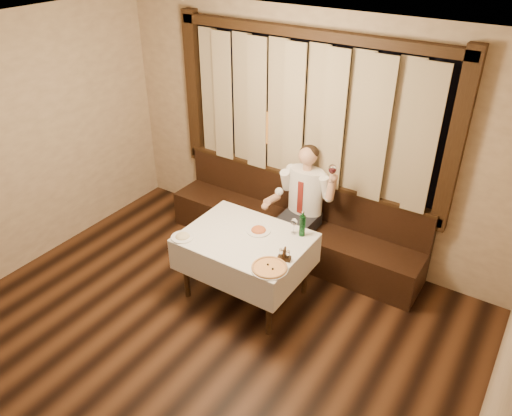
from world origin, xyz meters
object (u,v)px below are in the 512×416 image
Objects in this scene: pizza at (269,268)px; pasta_red at (259,229)px; green_bottle at (302,225)px; seated_man at (303,197)px; banquette at (293,227)px; dining_table at (245,245)px; pasta_cream at (182,235)px; cruet_caddy at (284,256)px.

pizza is 1.41× the size of pasta_red.
seated_man is at bearing 117.54° from green_bottle.
banquette is 11.19× the size of green_bottle.
dining_table is at bearing -144.13° from green_bottle.
pizza is 1.30m from seated_man.
banquette is 0.99m from pasta_red.
pasta_cream is at bearing -177.65° from pizza.
green_bottle is at bearing -62.46° from seated_man.
cruet_caddy reaches higher than pizza.
green_bottle is (0.47, -0.68, 0.57)m from banquette.
dining_table is at bearing -99.80° from seated_man.
dining_table is at bearing -110.30° from pasta_red.
dining_table is 0.60m from pizza.
pasta_cream reaches higher than dining_table.
pizza is at bearing -115.30° from cruet_caddy.
banquette is 12.65× the size of pasta_red.
seated_man reaches higher than green_bottle.
banquette is 1.08m from dining_table.
pasta_red reaches higher than pizza.
cruet_caddy is 0.09× the size of seated_man.
banquette is at bearing 109.92° from pizza.
seated_man is (0.69, 1.30, 0.04)m from pasta_cream.
cruet_caddy is at bearing 12.90° from pasta_cream.
pasta_red is at bearing -86.12° from banquette.
seated_man is at bearing 61.92° from pasta_cream.
green_bottle is (0.41, 0.18, 0.09)m from pasta_red.
banquette is at bearing 69.06° from pasta_cream.
banquette reaches higher than dining_table.
dining_table is at bearing 154.17° from cruet_caddy.
banquette reaches higher than pasta_red.
cruet_caddy is at bearing -12.66° from dining_table.
green_bottle reaches higher than banquette.
green_bottle reaches higher than pasta_red.
green_bottle is 0.47m from cruet_caddy.
pizza is at bearing -48.19° from pasta_red.
pasta_red is 0.55m from cruet_caddy.
dining_table is 5.02× the size of pasta_red.
cruet_caddy is (1.06, 0.24, 0.01)m from pasta_cream.
pizza is 1.51× the size of pasta_cream.
green_bottle is (-0.02, 0.66, 0.11)m from pizza.
cruet_caddy is at bearing -82.64° from green_bottle.
cruet_caddy is 1.12m from seated_man.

